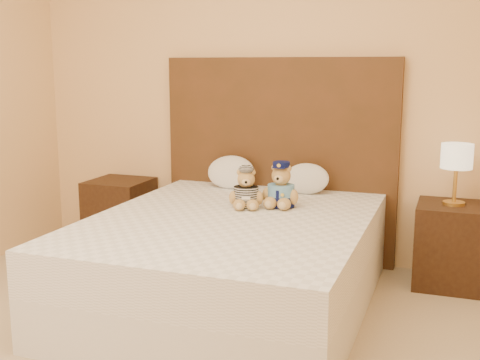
# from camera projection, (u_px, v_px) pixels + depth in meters

# --- Properties ---
(bed) EXTENTS (1.60, 2.00, 0.55)m
(bed) POSITION_uv_depth(u_px,v_px,m) (231.00, 261.00, 3.64)
(bed) COLOR white
(bed) RESTS_ON ground
(headboard) EXTENTS (1.75, 0.08, 1.50)m
(headboard) POSITION_uv_depth(u_px,v_px,m) (279.00, 160.00, 4.49)
(headboard) COLOR #543019
(headboard) RESTS_ON ground
(nightstand_left) EXTENTS (0.45, 0.45, 0.55)m
(nightstand_left) POSITION_uv_depth(u_px,v_px,m) (120.00, 214.00, 4.80)
(nightstand_left) COLOR #372111
(nightstand_left) RESTS_ON ground
(nightstand_right) EXTENTS (0.45, 0.45, 0.55)m
(nightstand_right) POSITION_uv_depth(u_px,v_px,m) (451.00, 245.00, 3.96)
(nightstand_right) COLOR #372111
(nightstand_right) RESTS_ON ground
(lamp) EXTENTS (0.20, 0.20, 0.40)m
(lamp) POSITION_uv_depth(u_px,v_px,m) (457.00, 159.00, 3.86)
(lamp) COLOR gold
(lamp) RESTS_ON nightstand_right
(teddy_police) EXTENTS (0.25, 0.24, 0.29)m
(teddy_police) POSITION_uv_depth(u_px,v_px,m) (281.00, 185.00, 3.82)
(teddy_police) COLOR #AE7F43
(teddy_police) RESTS_ON bed
(teddy_prisoner) EXTENTS (0.29, 0.28, 0.26)m
(teddy_prisoner) POSITION_uv_depth(u_px,v_px,m) (246.00, 188.00, 3.80)
(teddy_prisoner) COLOR #AE7F43
(teddy_prisoner) RESTS_ON bed
(pillow_left) EXTENTS (0.36, 0.23, 0.26)m
(pillow_left) POSITION_uv_depth(u_px,v_px,m) (231.00, 170.00, 4.44)
(pillow_left) COLOR white
(pillow_left) RESTS_ON bed
(pillow_right) EXTENTS (0.32, 0.21, 0.23)m
(pillow_right) POSITION_uv_depth(u_px,v_px,m) (306.00, 177.00, 4.25)
(pillow_right) COLOR white
(pillow_right) RESTS_ON bed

